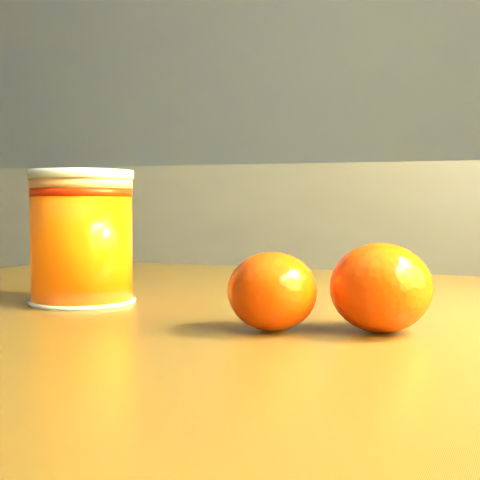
# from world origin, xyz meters

# --- Properties ---
(kitchen_counter) EXTENTS (3.15, 0.60, 0.90)m
(kitchen_counter) POSITION_xyz_m (0.00, 1.45, 0.45)
(kitchen_counter) COLOR #555459
(kitchen_counter) RESTS_ON ground
(table) EXTENTS (1.06, 0.82, 0.73)m
(table) POSITION_xyz_m (0.88, 0.31, 0.64)
(table) COLOR brown
(table) RESTS_ON ground
(juice_glass) EXTENTS (0.09, 0.09, 0.11)m
(juice_glass) POSITION_xyz_m (0.69, 0.31, 0.79)
(juice_glass) COLOR #F55804
(juice_glass) RESTS_ON table
(orange_front) EXTENTS (0.08, 0.08, 0.06)m
(orange_front) POSITION_xyz_m (0.94, 0.25, 0.76)
(orange_front) COLOR #EC3E04
(orange_front) RESTS_ON table
(orange_back) EXTENTS (0.07, 0.07, 0.05)m
(orange_back) POSITION_xyz_m (0.87, 0.23, 0.76)
(orange_back) COLOR #EC3E04
(orange_back) RESTS_ON table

